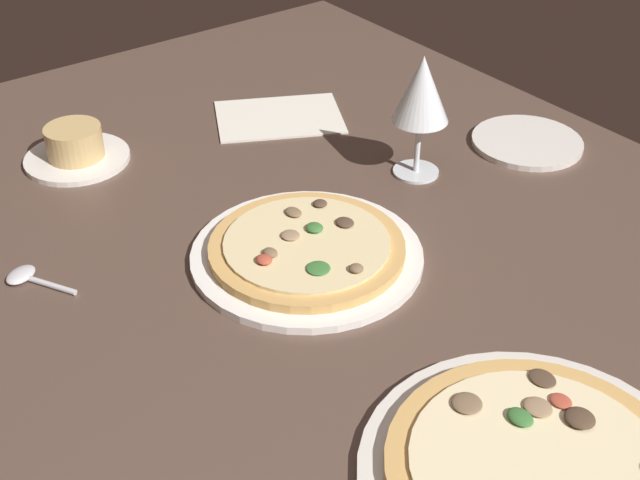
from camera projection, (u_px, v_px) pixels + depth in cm
name	position (u px, v px, depth cm)	size (l,w,h in cm)	color
dining_table	(333.00, 275.00, 105.06)	(150.00, 110.00, 4.00)	brown
pizza_main	(307.00, 251.00, 103.76)	(28.29, 28.29, 3.39)	white
pizza_side	(538.00, 472.00, 76.00)	(32.12, 32.12, 3.37)	silver
ramekin_on_saucer	(75.00, 148.00, 123.09)	(15.06, 15.06, 5.38)	silver
wine_glass_far	(422.00, 92.00, 114.35)	(7.79, 7.79, 17.58)	silver
side_plate	(527.00, 142.00, 127.98)	(16.42, 16.42, 0.90)	silver
paper_menu	(279.00, 117.00, 135.42)	(14.19, 19.50, 0.30)	silver
spoon	(28.00, 277.00, 100.62)	(9.20, 6.56, 1.00)	silver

